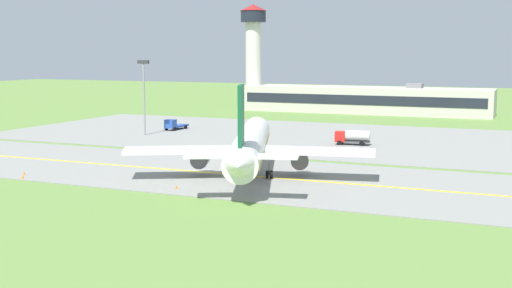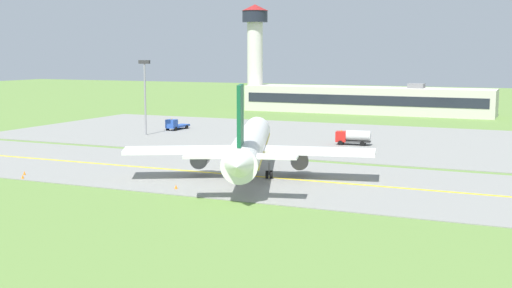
{
  "view_description": "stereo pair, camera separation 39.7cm",
  "coord_description": "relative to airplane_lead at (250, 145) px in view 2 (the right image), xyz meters",
  "views": [
    {
      "loc": [
        41.79,
        -77.88,
        16.01
      ],
      "look_at": [
        7.03,
        2.39,
        4.0
      ],
      "focal_mm": 46.44,
      "sensor_mm": 36.0,
      "label": 1
    },
    {
      "loc": [
        42.16,
        -77.73,
        16.01
      ],
      "look_at": [
        7.03,
        2.39,
        4.0
      ],
      "focal_mm": 46.44,
      "sensor_mm": 36.0,
      "label": 2
    }
  ],
  "objects": [
    {
      "name": "ground_plane",
      "position": [
        -7.2,
        0.06,
        -4.13
      ],
      "size": [
        500.0,
        500.0,
        0.0
      ],
      "primitive_type": "plane",
      "color": "olive"
    },
    {
      "name": "taxiway_strip",
      "position": [
        -7.2,
        0.06,
        -4.08
      ],
      "size": [
        240.0,
        28.0,
        0.1
      ],
      "primitive_type": "cube",
      "color": "gray",
      "rests_on": "ground"
    },
    {
      "name": "apron_pad",
      "position": [
        2.8,
        42.06,
        -4.08
      ],
      "size": [
        140.0,
        52.0,
        0.1
      ],
      "primitive_type": "cube",
      "color": "gray",
      "rests_on": "ground"
    },
    {
      "name": "taxiway_centreline",
      "position": [
        -7.2,
        0.06,
        -4.03
      ],
      "size": [
        220.0,
        0.6,
        0.01
      ],
      "primitive_type": "cube",
      "color": "yellow",
      "rests_on": "taxiway_strip"
    },
    {
      "name": "airplane_lead",
      "position": [
        0.0,
        0.0,
        0.0
      ],
      "size": [
        31.52,
        38.29,
        12.7
      ],
      "color": "white",
      "rests_on": "ground"
    },
    {
      "name": "service_truck_baggage",
      "position": [
        4.44,
        34.34,
        -2.6
      ],
      "size": [
        6.22,
        2.95,
        2.65
      ],
      "color": "red",
      "rests_on": "ground"
    },
    {
      "name": "service_truck_catering",
      "position": [
        -35.85,
        41.56,
        -2.95
      ],
      "size": [
        2.59,
        6.49,
        2.59
      ],
      "color": "#264CA5",
      "rests_on": "ground"
    },
    {
      "name": "terminal_building",
      "position": [
        -9.39,
        97.28,
        -0.6
      ],
      "size": [
        66.81,
        11.35,
        8.23
      ],
      "color": "beige",
      "rests_on": "ground"
    },
    {
      "name": "control_tower",
      "position": [
        -41.69,
        96.4,
        13.61
      ],
      "size": [
        7.6,
        7.6,
        29.72
      ],
      "color": "silver",
      "rests_on": "ground"
    },
    {
      "name": "apron_light_mast",
      "position": [
        -36.78,
        31.95,
        5.19
      ],
      "size": [
        2.4,
        0.5,
        14.7
      ],
      "color": "gray",
      "rests_on": "ground"
    },
    {
      "name": "traffic_cone_near_edge",
      "position": [
        -25.9,
        -13.36,
        -3.83
      ],
      "size": [
        0.44,
        0.44,
        0.6
      ],
      "primitive_type": "cone",
      "color": "orange",
      "rests_on": "ground"
    },
    {
      "name": "traffic_cone_mid_edge",
      "position": [
        -4.6,
        -11.06,
        -3.83
      ],
      "size": [
        0.44,
        0.44,
        0.6
      ],
      "primitive_type": "cone",
      "color": "orange",
      "rests_on": "ground"
    },
    {
      "name": "traffic_cone_far_edge",
      "position": [
        -27.6,
        -11.22,
        -3.83
      ],
      "size": [
        0.44,
        0.44,
        0.6
      ],
      "primitive_type": "cone",
      "color": "orange",
      "rests_on": "ground"
    }
  ]
}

